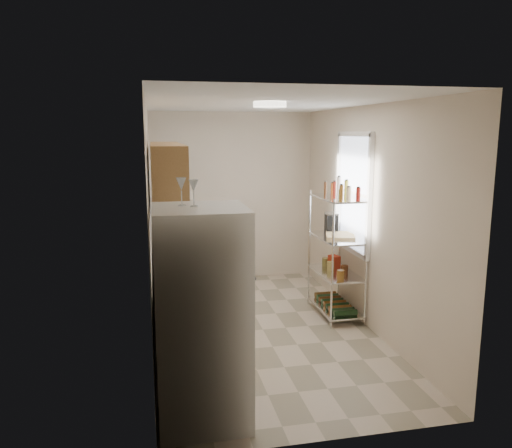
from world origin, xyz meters
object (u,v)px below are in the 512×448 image
(espresso_machine, at_px, (331,223))
(rice_cooker, at_px, (183,244))
(refrigerator, at_px, (202,316))
(frying_pan_large, at_px, (178,241))
(cutting_board, at_px, (340,235))

(espresso_machine, bearing_deg, rice_cooker, -160.75)
(refrigerator, distance_m, rice_cooker, 1.98)
(espresso_machine, bearing_deg, refrigerator, -119.71)
(rice_cooker, distance_m, espresso_machine, 1.96)
(frying_pan_large, height_order, cutting_board, cutting_board)
(refrigerator, distance_m, espresso_machine, 2.99)
(refrigerator, bearing_deg, frying_pan_large, 90.96)
(refrigerator, height_order, cutting_board, refrigerator)
(rice_cooker, xyz_separation_m, frying_pan_large, (-0.02, 0.59, -0.08))
(refrigerator, relative_size, frying_pan_large, 6.51)
(frying_pan_large, distance_m, cutting_board, 2.05)
(rice_cooker, height_order, espresso_machine, espresso_machine)
(refrigerator, distance_m, frying_pan_large, 2.57)
(frying_pan_large, bearing_deg, cutting_board, -18.98)
(frying_pan_large, relative_size, espresso_machine, 1.04)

